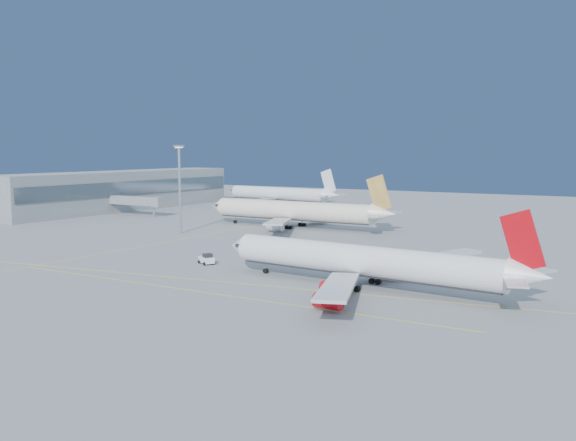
{
  "coord_description": "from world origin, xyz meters",
  "views": [
    {
      "loc": [
        69.19,
        -95.34,
        23.22
      ],
      "look_at": [
        -6.45,
        30.78,
        7.0
      ],
      "focal_mm": 40.0,
      "sensor_mm": 36.0,
      "label": 1
    }
  ],
  "objects_px": {
    "airliner_virgin": "(367,262)",
    "airliner_etihad": "(296,211)",
    "light_mast": "(180,182)",
    "airliner_third": "(280,194)",
    "pushback_tug": "(207,259)"
  },
  "relations": [
    {
      "from": "airliner_etihad",
      "to": "pushback_tug",
      "type": "xyz_separation_m",
      "value": [
        15.1,
        -62.43,
        -4.0
      ]
    },
    {
      "from": "airliner_etihad",
      "to": "light_mast",
      "type": "xyz_separation_m",
      "value": [
        -21.53,
        -27.61,
        9.45
      ]
    },
    {
      "from": "airliner_virgin",
      "to": "airliner_etihad",
      "type": "relative_size",
      "value": 0.95
    },
    {
      "from": "airliner_etihad",
      "to": "airliner_third",
      "type": "distance_m",
      "value": 79.52
    },
    {
      "from": "airliner_etihad",
      "to": "light_mast",
      "type": "distance_m",
      "value": 36.27
    },
    {
      "from": "airliner_etihad",
      "to": "airliner_virgin",
      "type": "bearing_deg",
      "value": -51.43
    },
    {
      "from": "airliner_third",
      "to": "pushback_tug",
      "type": "bearing_deg",
      "value": -57.83
    },
    {
      "from": "airliner_virgin",
      "to": "airliner_etihad",
      "type": "height_order",
      "value": "airliner_etihad"
    },
    {
      "from": "light_mast",
      "to": "airliner_third",
      "type": "bearing_deg",
      "value": 104.66
    },
    {
      "from": "pushback_tug",
      "to": "airliner_third",
      "type": "bearing_deg",
      "value": 144.26
    },
    {
      "from": "airliner_etihad",
      "to": "airliner_third",
      "type": "relative_size",
      "value": 1.08
    },
    {
      "from": "airliner_virgin",
      "to": "light_mast",
      "type": "xyz_separation_m",
      "value": [
        -74.06,
        38.94,
        10.01
      ]
    },
    {
      "from": "airliner_third",
      "to": "light_mast",
      "type": "bearing_deg",
      "value": -68.7
    },
    {
      "from": "airliner_virgin",
      "to": "pushback_tug",
      "type": "relative_size",
      "value": 13.56
    },
    {
      "from": "airliner_virgin",
      "to": "light_mast",
      "type": "relative_size",
      "value": 2.45
    }
  ]
}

